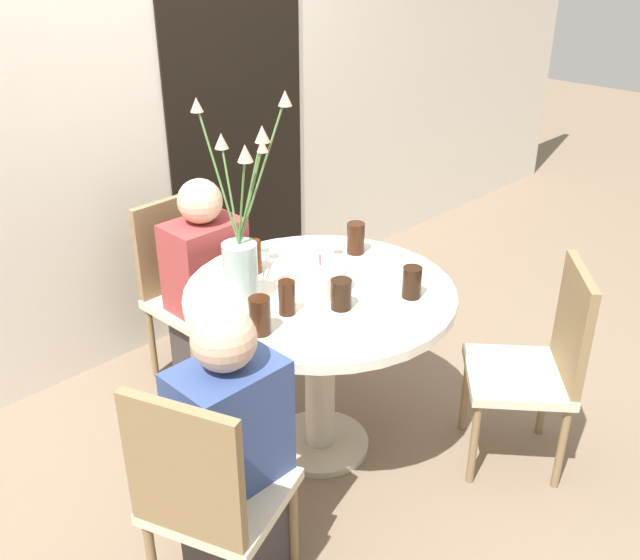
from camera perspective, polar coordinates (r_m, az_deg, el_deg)
ground_plane at (r=3.19m, az=-0.00°, el=-13.08°), size 16.00×16.00×0.00m
wall_back at (r=3.54m, az=-15.21°, el=13.77°), size 8.00×0.05×2.60m
doorway_panel at (r=3.93m, az=-6.53°, el=11.60°), size 0.90×0.01×2.05m
dining_table at (r=2.83m, az=-0.00°, el=-3.44°), size 1.06×1.06×0.77m
chair_far_back at (r=3.48m, az=-10.66°, el=-0.16°), size 0.41×0.41×0.89m
chair_left_flank at (r=2.29m, az=-9.08°, el=-16.39°), size 0.52×0.52×0.89m
chair_right_flank at (r=2.97m, az=17.22°, el=-6.04°), size 0.56×0.56×0.89m
birthday_cake at (r=2.74m, az=0.01°, el=0.28°), size 0.22×0.22×0.15m
flower_vase at (r=2.60m, az=-6.31°, el=2.46°), size 0.28×0.31×0.77m
side_plate at (r=2.90m, az=4.34°, el=0.77°), size 0.20×0.20×0.01m
drink_glass_0 at (r=2.45m, az=-4.84°, el=-2.87°), size 0.08×0.08×0.14m
drink_glass_1 at (r=2.70m, az=7.37°, el=-0.18°), size 0.07×0.07×0.12m
drink_glass_2 at (r=2.88m, az=-5.42°, el=1.87°), size 0.07×0.07×0.14m
drink_glass_3 at (r=2.57m, az=-2.68°, el=-1.42°), size 0.06×0.06×0.13m
drink_glass_4 at (r=2.60m, az=1.70°, el=-1.15°), size 0.08×0.08×0.11m
drink_glass_5 at (r=3.04m, az=2.88°, el=3.36°), size 0.08×0.08×0.14m
person_boy at (r=3.36m, az=-9.00°, el=-1.07°), size 0.34×0.24×1.05m
person_guest at (r=2.39m, az=-7.02°, el=-14.11°), size 0.34×0.24×1.05m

